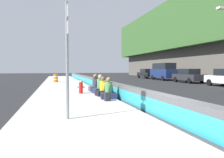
{
  "coord_description": "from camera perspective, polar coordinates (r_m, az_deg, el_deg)",
  "views": [
    {
      "loc": [
        -5.89,
        3.47,
        1.7
      ],
      "look_at": [
        5.7,
        0.28,
        1.1
      ],
      "focal_mm": 32.92,
      "sensor_mm": 36.0,
      "label": 1
    }
  ],
  "objects": [
    {
      "name": "ground_plane",
      "position": [
        7.04,
        14.97,
        -11.21
      ],
      "size": [
        160.0,
        160.0,
        0.0
      ],
      "primitive_type": "plane",
      "color": "#232326",
      "rests_on": "ground"
    },
    {
      "name": "sidewalk_strip",
      "position": [
        6.16,
        -7.35,
        -12.5
      ],
      "size": [
        80.0,
        4.4,
        0.14
      ],
      "primitive_type": "cube",
      "color": "#B5B2A8",
      "rests_on": "ground_plane"
    },
    {
      "name": "jersey_barrier",
      "position": [
        6.95,
        14.99,
        -7.82
      ],
      "size": [
        76.0,
        0.45,
        0.85
      ],
      "color": "#545456",
      "rests_on": "ground_plane"
    },
    {
      "name": "route_sign_post",
      "position": [
        6.49,
        -12.33,
        7.31
      ],
      "size": [
        0.44,
        0.09,
        3.6
      ],
      "color": "gray",
      "rests_on": "sidewalk_strip"
    },
    {
      "name": "fire_hydrant",
      "position": [
        13.19,
        -8.64,
        -2.02
      ],
      "size": [
        0.26,
        0.46,
        0.88
      ],
      "color": "red",
      "rests_on": "sidewalk_strip"
    },
    {
      "name": "seated_person_foreground",
      "position": [
        10.77,
        -0.98,
        -3.59
      ],
      "size": [
        0.8,
        0.9,
        1.12
      ],
      "color": "#23284C",
      "rests_on": "sidewalk_strip"
    },
    {
      "name": "seated_person_middle",
      "position": [
        11.93,
        -2.5,
        -2.99
      ],
      "size": [
        0.78,
        0.89,
        1.11
      ],
      "color": "black",
      "rests_on": "sidewalk_strip"
    },
    {
      "name": "seated_person_rear",
      "position": [
        13.1,
        -3.28,
        -2.35
      ],
      "size": [
        0.88,
        0.98,
        1.2
      ],
      "color": "#23284C",
      "rests_on": "sidewalk_strip"
    },
    {
      "name": "seated_person_far",
      "position": [
        14.41,
        -4.66,
        -1.88
      ],
      "size": [
        0.78,
        0.9,
        1.2
      ],
      "color": "#424247",
      "rests_on": "sidewalk_strip"
    },
    {
      "name": "backpack",
      "position": [
        10.03,
        -1.36,
        -4.98
      ],
      "size": [
        0.32,
        0.28,
        0.4
      ],
      "color": "#232328",
      "rests_on": "sidewalk_strip"
    },
    {
      "name": "construction_barrel",
      "position": [
        24.99,
        -15.36,
        0.26
      ],
      "size": [
        0.54,
        0.54,
        0.95
      ],
      "color": "orange",
      "rests_on": "sidewalk_strip"
    },
    {
      "name": "parked_car_fourth",
      "position": [
        26.85,
        20.47,
        0.87
      ],
      "size": [
        4.52,
        1.99,
        1.71
      ],
      "color": "#28282D",
      "rests_on": "ground_plane"
    },
    {
      "name": "parked_car_midline",
      "position": [
        32.06,
        14.08,
        2.13
      ],
      "size": [
        5.12,
        2.13,
        2.56
      ],
      "color": "navy",
      "rests_on": "ground_plane"
    },
    {
      "name": "parked_car_far",
      "position": [
        37.45,
        9.58,
        1.51
      ],
      "size": [
        4.53,
        2.01,
        1.71
      ],
      "color": "black",
      "rests_on": "ground_plane"
    }
  ]
}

